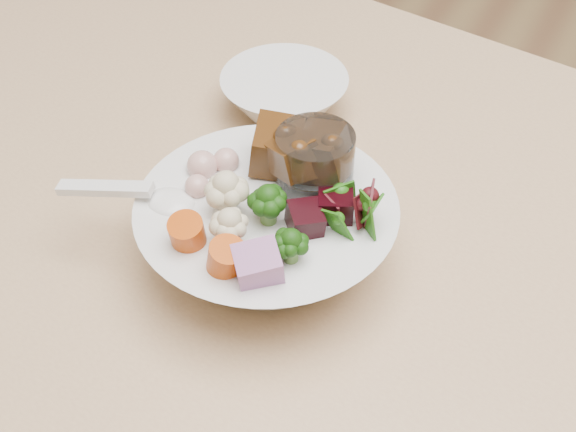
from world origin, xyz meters
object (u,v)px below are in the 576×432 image
(food_bowl, at_px, (270,229))
(water_glass, at_px, (314,192))
(dining_table, at_px, (460,430))
(side_bowl, at_px, (284,95))

(food_bowl, height_order, water_glass, food_bowl)
(dining_table, relative_size, water_glass, 15.32)
(dining_table, bearing_deg, side_bowl, 149.08)
(food_bowl, relative_size, water_glass, 1.95)
(dining_table, distance_m, water_glass, 0.24)
(dining_table, height_order, water_glass, water_glass)
(dining_table, xyz_separation_m, side_bowl, (-0.29, 0.25, 0.10))
(food_bowl, distance_m, side_bowl, 0.22)
(water_glass, bearing_deg, side_bowl, 124.73)
(dining_table, bearing_deg, food_bowl, 177.70)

